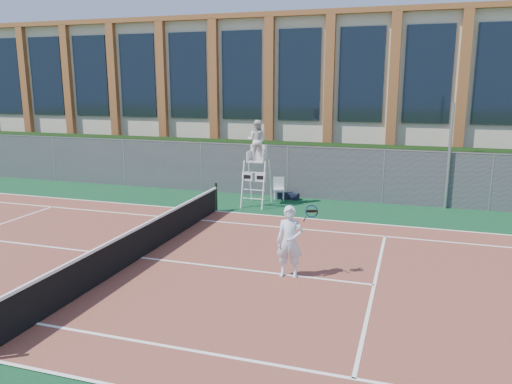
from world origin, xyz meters
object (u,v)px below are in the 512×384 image
(plastic_chair, at_px, (279,187))
(tennis_player, at_px, (290,241))
(umpire_chair, at_px, (257,143))
(steel_pole, at_px, (449,157))

(plastic_chair, height_order, tennis_player, tennis_player)
(umpire_chair, xyz_separation_m, plastic_chair, (0.63, 1.02, -1.94))
(plastic_chair, xyz_separation_m, tennis_player, (2.48, -8.14, 0.37))
(steel_pole, relative_size, plastic_chair, 4.24)
(steel_pole, bearing_deg, umpire_chair, -167.10)
(tennis_player, bearing_deg, umpire_chair, 113.61)
(tennis_player, bearing_deg, plastic_chair, 106.93)
(umpire_chair, bearing_deg, steel_pole, 12.90)
(steel_pole, height_order, plastic_chair, steel_pole)
(umpire_chair, relative_size, tennis_player, 1.88)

